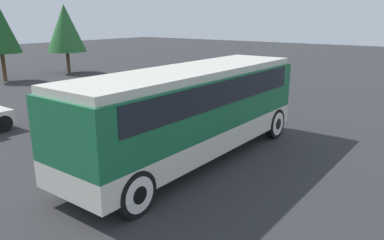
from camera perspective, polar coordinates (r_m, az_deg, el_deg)
ground_plane at (r=12.67m, az=0.00°, el=-6.07°), size 120.00×120.00×0.00m
tour_bus at (r=12.18m, az=0.27°, el=2.28°), size 9.74×2.62×3.09m
parked_car_near at (r=18.95m, az=-14.55°, el=2.87°), size 4.33×1.93×1.39m
tree_center at (r=34.16m, az=-18.74°, el=13.10°), size 3.25×3.25×5.73m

